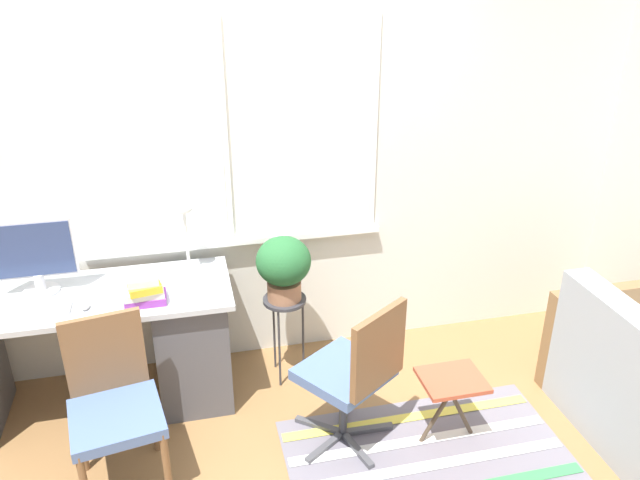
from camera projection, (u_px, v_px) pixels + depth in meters
name	position (u px, v px, depth m)	size (l,w,h in m)	color
ground_plane	(251.00, 417.00, 3.59)	(14.00, 14.00, 0.00)	olive
wall_back_with_window	(225.00, 156.00, 3.63)	(9.00, 0.12, 2.70)	silver
desk	(77.00, 351.00, 3.50)	(1.76, 0.61, 0.75)	#B2B7BC
monitor	(34.00, 256.00, 3.31)	(0.42, 0.19, 0.42)	silver
keyboard	(29.00, 312.00, 3.20)	(0.41, 0.12, 0.02)	silver
mouse	(85.00, 306.00, 3.24)	(0.04, 0.07, 0.04)	silver
desk_lamp	(185.00, 228.00, 3.51)	(0.16, 0.16, 0.43)	white
book_stack	(145.00, 291.00, 3.27)	(0.22, 0.17, 0.16)	purple
desk_chair_wooden	(113.00, 402.00, 3.00)	(0.48, 0.49, 0.86)	brown
office_chair_swivel	(354.00, 372.00, 3.22)	(0.58, 0.59, 0.88)	#47474C
plant_stand	(285.00, 307.00, 3.75)	(0.26, 0.26, 0.56)	#333338
potted_plant	(284.00, 265.00, 3.62)	(0.32, 0.32, 0.40)	#9E6B4C
floor_rug_striped	(427.00, 453.00, 3.33)	(1.50, 0.84, 0.01)	slate
folding_stool	(452.00, 385.00, 3.29)	(0.33, 0.28, 0.41)	#B24C33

